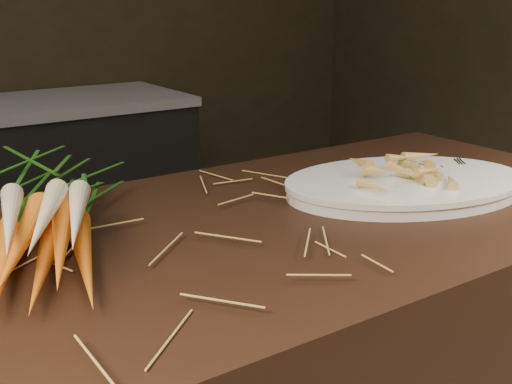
% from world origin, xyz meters
% --- Properties ---
extents(root_veg_bunch, '(0.36, 0.60, 0.11)m').
position_xyz_m(root_veg_bunch, '(0.13, 0.44, 0.95)').
color(root_veg_bunch, '#C94B02').
rests_on(root_veg_bunch, main_counter).
extents(serving_platter, '(0.54, 0.44, 0.03)m').
position_xyz_m(serving_platter, '(0.75, 0.28, 0.91)').
color(serving_platter, white).
rests_on(serving_platter, main_counter).
extents(roasted_veg_heap, '(0.27, 0.23, 0.05)m').
position_xyz_m(roasted_veg_heap, '(0.75, 0.28, 0.95)').
color(roasted_veg_heap, '#B78C48').
rests_on(roasted_veg_heap, serving_platter).
extents(serving_fork, '(0.12, 0.15, 0.00)m').
position_xyz_m(serving_fork, '(0.91, 0.21, 0.93)').
color(serving_fork, silver).
rests_on(serving_fork, serving_platter).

